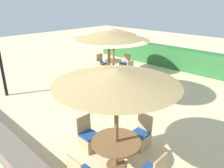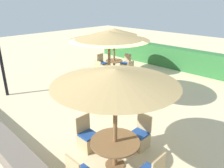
{
  "view_description": "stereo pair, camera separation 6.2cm",
  "coord_description": "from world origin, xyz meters",
  "px_view_note": "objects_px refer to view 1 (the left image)",
  "views": [
    {
      "loc": [
        5.21,
        -4.79,
        3.81
      ],
      "look_at": [
        0.0,
        0.6,
        0.9
      ],
      "focal_mm": 35.0,
      "sensor_mm": 36.0,
      "label": 1
    },
    {
      "loc": [
        5.25,
        -4.75,
        3.81
      ],
      "look_at": [
        0.0,
        0.6,
        0.9
      ],
      "focal_mm": 35.0,
      "sensor_mm": 36.0,
      "label": 2
    }
  ],
  "objects_px": {
    "parasol_back_left": "(114,32)",
    "patio_chair_front_right_north": "(140,138)",
    "parasol_center": "(109,36)",
    "patio_chair_center_north": "(124,90)",
    "patio_chair_back_left_north": "(125,66)",
    "patio_chair_front_right_west": "(89,140)",
    "round_table_back_left": "(113,64)",
    "parasol_front_right": "(117,77)",
    "patio_chair_back_left_east": "(127,73)",
    "round_table_front_right": "(116,146)",
    "round_table_center": "(109,89)",
    "patio_chair_center_south": "(92,104)",
    "patio_chair_back_left_south": "(100,73)",
    "patio_chair_back_left_west": "(102,66)",
    "patio_chair_center_west": "(94,90)",
    "patio_chair_center_east": "(128,104)"
  },
  "relations": [
    {
      "from": "round_table_back_left",
      "to": "patio_chair_center_west",
      "type": "relative_size",
      "value": 0.98
    },
    {
      "from": "patio_chair_front_right_west",
      "to": "patio_chair_center_south",
      "type": "bearing_deg",
      "value": -133.31
    },
    {
      "from": "round_table_back_left",
      "to": "patio_chair_center_west",
      "type": "bearing_deg",
      "value": -61.71
    },
    {
      "from": "parasol_center",
      "to": "patio_chair_center_north",
      "type": "relative_size",
      "value": 3.14
    },
    {
      "from": "patio_chair_back_left_east",
      "to": "patio_chair_center_south",
      "type": "distance_m",
      "value": 3.88
    },
    {
      "from": "patio_chair_center_west",
      "to": "patio_chair_front_right_north",
      "type": "xyz_separation_m",
      "value": [
        3.48,
        -1.42,
        0.0
      ]
    },
    {
      "from": "parasol_center",
      "to": "patio_chair_front_right_north",
      "type": "distance_m",
      "value": 3.78
    },
    {
      "from": "patio_chair_back_left_west",
      "to": "round_table_front_right",
      "type": "bearing_deg",
      "value": 49.06
    },
    {
      "from": "round_table_center",
      "to": "patio_chair_center_south",
      "type": "relative_size",
      "value": 0.99
    },
    {
      "from": "patio_chair_front_right_north",
      "to": "patio_chair_center_north",
      "type": "bearing_deg",
      "value": -41.85
    },
    {
      "from": "patio_chair_back_left_south",
      "to": "patio_chair_back_left_west",
      "type": "distance_m",
      "value": 1.29
    },
    {
      "from": "patio_chair_back_left_north",
      "to": "patio_chair_center_south",
      "type": "distance_m",
      "value": 5.1
    },
    {
      "from": "parasol_front_right",
      "to": "patio_chair_back_left_east",
      "type": "bearing_deg",
      "value": 127.92
    },
    {
      "from": "patio_chair_back_left_west",
      "to": "patio_chair_center_west",
      "type": "xyz_separation_m",
      "value": [
        2.36,
        -2.68,
        0.0
      ]
    },
    {
      "from": "patio_chair_back_left_west",
      "to": "patio_chair_front_right_west",
      "type": "height_order",
      "value": "same"
    },
    {
      "from": "parasol_center",
      "to": "round_table_front_right",
      "type": "height_order",
      "value": "parasol_center"
    },
    {
      "from": "patio_chair_back_left_north",
      "to": "patio_chair_back_left_south",
      "type": "height_order",
      "value": "same"
    },
    {
      "from": "round_table_center",
      "to": "patio_chair_center_south",
      "type": "height_order",
      "value": "patio_chair_center_south"
    },
    {
      "from": "patio_chair_back_left_west",
      "to": "patio_chair_center_south",
      "type": "xyz_separation_m",
      "value": [
        3.27,
        -3.6,
        0.0
      ]
    },
    {
      "from": "patio_chair_back_left_south",
      "to": "parasol_center",
      "type": "bearing_deg",
      "value": -36.07
    },
    {
      "from": "patio_chair_back_left_west",
      "to": "patio_chair_center_south",
      "type": "relative_size",
      "value": 1.0
    },
    {
      "from": "patio_chair_back_left_east",
      "to": "patio_chair_front_right_north",
      "type": "xyz_separation_m",
      "value": [
        3.95,
        -4.12,
        0.0
      ]
    },
    {
      "from": "patio_chair_back_left_west",
      "to": "round_table_center",
      "type": "height_order",
      "value": "patio_chair_back_left_west"
    },
    {
      "from": "patio_chair_back_left_north",
      "to": "patio_chair_front_right_west",
      "type": "relative_size",
      "value": 1.0
    },
    {
      "from": "patio_chair_back_left_south",
      "to": "parasol_center",
      "type": "height_order",
      "value": "parasol_center"
    },
    {
      "from": "patio_chair_center_north",
      "to": "patio_chair_front_right_west",
      "type": "bearing_deg",
      "value": 115.85
    },
    {
      "from": "parasol_front_right",
      "to": "round_table_front_right",
      "type": "height_order",
      "value": "parasol_front_right"
    },
    {
      "from": "round_table_back_left",
      "to": "patio_chair_back_left_west",
      "type": "xyz_separation_m",
      "value": [
        -0.91,
        -0.02,
        -0.29
      ]
    },
    {
      "from": "patio_chair_back_left_west",
      "to": "parasol_front_right",
      "type": "relative_size",
      "value": 0.34
    },
    {
      "from": "patio_chair_back_left_west",
      "to": "parasol_front_right",
      "type": "bearing_deg",
      "value": 49.06
    },
    {
      "from": "patio_chair_back_left_west",
      "to": "patio_chair_front_right_north",
      "type": "xyz_separation_m",
      "value": [
        5.84,
        -4.09,
        0.0
      ]
    },
    {
      "from": "parasol_back_left",
      "to": "round_table_back_left",
      "type": "height_order",
      "value": "parasol_back_left"
    },
    {
      "from": "patio_chair_back_left_north",
      "to": "parasol_center",
      "type": "height_order",
      "value": "parasol_center"
    },
    {
      "from": "round_table_back_left",
      "to": "patio_chair_front_right_north",
      "type": "bearing_deg",
      "value": -39.83
    },
    {
      "from": "patio_chair_back_left_east",
      "to": "patio_chair_center_west",
      "type": "bearing_deg",
      "value": -170.06
    },
    {
      "from": "patio_chair_back_left_south",
      "to": "patio_chair_center_east",
      "type": "bearing_deg",
      "value": -27.61
    },
    {
      "from": "patio_chair_back_left_east",
      "to": "patio_chair_back_left_south",
      "type": "height_order",
      "value": "same"
    },
    {
      "from": "patio_chair_center_west",
      "to": "parasol_front_right",
      "type": "xyz_separation_m",
      "value": [
        3.51,
        -2.42,
        2.05
      ]
    },
    {
      "from": "patio_chair_back_left_south",
      "to": "patio_chair_center_east",
      "type": "xyz_separation_m",
      "value": [
        3.34,
        -1.75,
        0.0
      ]
    },
    {
      "from": "patio_chair_back_left_south",
      "to": "parasol_front_right",
      "type": "bearing_deg",
      "value": -39.71
    },
    {
      "from": "patio_chair_back_left_south",
      "to": "round_table_center",
      "type": "distance_m",
      "value": 2.93
    },
    {
      "from": "patio_chair_back_left_west",
      "to": "round_table_front_right",
      "type": "distance_m",
      "value": 7.78
    },
    {
      "from": "parasol_back_left",
      "to": "patio_chair_front_right_north",
      "type": "xyz_separation_m",
      "value": [
        4.93,
        -4.11,
        -2.0
      ]
    },
    {
      "from": "round_table_back_left",
      "to": "patio_chair_center_west",
      "type": "height_order",
      "value": "patio_chair_center_west"
    },
    {
      "from": "patio_chair_back_left_west",
      "to": "parasol_center",
      "type": "distance_m",
      "value": 4.8
    },
    {
      "from": "parasol_front_right",
      "to": "patio_chair_center_north",
      "type": "bearing_deg",
      "value": 128.26
    },
    {
      "from": "round_table_back_left",
      "to": "patio_chair_center_south",
      "type": "distance_m",
      "value": 4.33
    },
    {
      "from": "patio_chair_back_left_west",
      "to": "patio_chair_center_west",
      "type": "relative_size",
      "value": 1.0
    },
    {
      "from": "patio_chair_back_left_west",
      "to": "patio_chair_back_left_south",
      "type": "bearing_deg",
      "value": 42.89
    },
    {
      "from": "patio_chair_back_left_north",
      "to": "patio_chair_back_left_south",
      "type": "xyz_separation_m",
      "value": [
        -0.06,
        -1.87,
        0.0
      ]
    }
  ]
}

